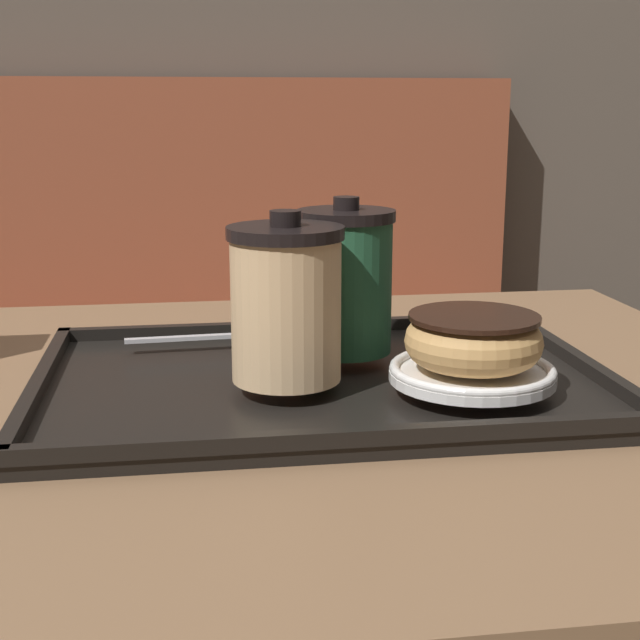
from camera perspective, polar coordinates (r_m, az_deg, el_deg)
booth_bench at (r=1.74m, az=-11.91°, el=-8.11°), size 1.50×0.44×1.00m
cafe_table at (r=0.85m, az=-2.35°, el=-14.95°), size 0.94×0.77×0.70m
serving_tray at (r=0.79m, az=0.00°, el=-4.02°), size 0.49×0.34×0.02m
coffee_cup_front at (r=0.72m, az=-2.58°, el=1.10°), size 0.10×0.10×0.14m
coffee_cup_rear at (r=0.81m, az=1.66°, el=2.55°), size 0.09×0.09×0.14m
plate_with_chocolate_donut at (r=0.74m, az=9.70°, el=-3.34°), size 0.14×0.14×0.01m
donut_chocolate_glazed at (r=0.74m, az=9.79°, el=-1.23°), size 0.11×0.11×0.04m
spoon at (r=0.88m, az=-4.74°, el=-0.81°), size 0.16×0.02×0.01m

